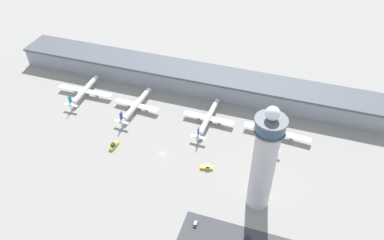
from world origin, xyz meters
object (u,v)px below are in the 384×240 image
airplane_gate_bravo (136,105)px  service_truck_catering (207,167)px  control_tower (264,161)px  car_grey_coupe (196,224)px  airplane_gate_delta (277,132)px  car_green_van (248,239)px  airplane_gate_alpha (84,91)px  service_truck_fuel (114,146)px  service_truck_baggage (261,163)px  airplane_gate_charlie (208,118)px

airplane_gate_bravo → service_truck_catering: bearing=-31.1°
control_tower → service_truck_catering: bearing=155.8°
car_grey_coupe → control_tower: bearing=41.4°
airplane_gate_delta → car_grey_coupe: (-28.35, -75.55, -3.38)m
car_green_van → airplane_gate_alpha: bearing=149.9°
service_truck_catering → service_truck_fuel: service_truck_fuel is taller
control_tower → service_truck_baggage: size_ratio=7.59×
service_truck_catering → car_grey_coupe: bearing=-82.0°
service_truck_fuel → control_tower: bearing=-8.6°
airplane_gate_bravo → airplane_gate_charlie: size_ratio=0.98×
airplane_gate_alpha → car_grey_coupe: (106.67, -76.96, -3.47)m
control_tower → airplane_gate_alpha: size_ratio=1.54×
airplane_gate_alpha → car_grey_coupe: bearing=-35.8°
service_truck_catering → service_truck_fuel: (-57.93, -0.63, 0.15)m
car_grey_coupe → airplane_gate_charlie: bearing=101.8°
airplane_gate_bravo → car_green_van: airplane_gate_bravo is taller
service_truck_baggage → car_green_van: 50.25m
airplane_gate_alpha → airplane_gate_bravo: 41.49m
airplane_gate_charlie → service_truck_catering: (10.51, -38.45, -2.83)m
service_truck_catering → car_green_van: (31.40, -37.29, -0.39)m
service_truck_fuel → car_grey_coupe: (63.15, -36.49, -0.55)m
airplane_gate_delta → car_green_van: 75.83m
airplane_gate_bravo → airplane_gate_delta: (93.68, 2.15, 0.02)m
control_tower → airplane_gate_alpha: bearing=157.9°
airplane_gate_delta → car_grey_coupe: size_ratio=9.88×
service_truck_catering → airplane_gate_delta: bearing=48.9°
car_green_van → control_tower: bearing=90.2°
airplane_gate_charlie → car_green_van: bearing=-61.0°
airplane_gate_bravo → airplane_gate_charlie: 49.65m
service_truck_catering → airplane_gate_alpha: bearing=158.6°
service_truck_fuel → car_green_van: bearing=-22.3°
airplane_gate_charlie → control_tower: bearing=-51.5°
airplane_gate_delta → service_truck_baggage: bearing=-100.4°
car_green_van → airplane_gate_delta: bearing=88.4°
airplane_gate_alpha → airplane_gate_charlie: 90.95m
airplane_gate_alpha → service_truck_baggage: size_ratio=4.93×
control_tower → airplane_gate_bravo: control_tower is taller
control_tower → airplane_gate_delta: control_tower is taller
airplane_gate_charlie → service_truck_baggage: (39.40, -25.55, -2.70)m
service_truck_fuel → airplane_gate_bravo: bearing=93.4°
airplane_gate_alpha → airplane_gate_charlie: size_ratio=1.02×
airplane_gate_alpha → car_green_van: 153.65m
service_truck_fuel → car_green_van: 96.56m
airplane_gate_charlie → service_truck_fuel: airplane_gate_charlie is taller
airplane_gate_bravo → car_green_van: 117.47m
airplane_gate_bravo → car_green_van: size_ratio=9.44×
airplane_gate_bravo → service_truck_fuel: (2.19, -36.91, -2.81)m
service_truck_baggage → control_tower: bearing=-84.9°
airplane_gate_alpha → car_grey_coupe: 131.58m
airplane_gate_bravo → airplane_gate_delta: bearing=1.3°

